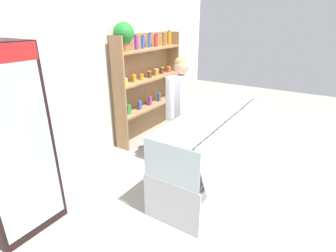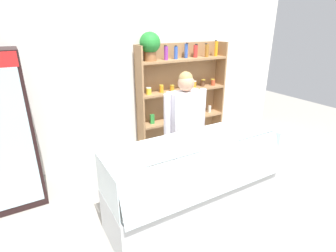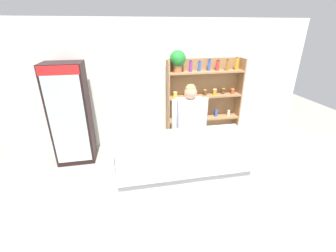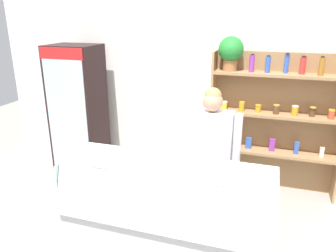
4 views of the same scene
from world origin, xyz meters
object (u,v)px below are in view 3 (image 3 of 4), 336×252
at_px(drinks_fridge, 71,115).
at_px(shop_clerk, 190,121).
at_px(deli_display_case, 181,175).
at_px(shelving_unit, 199,91).

height_order(drinks_fridge, shop_clerk, drinks_fridge).
bearing_deg(deli_display_case, drinks_fridge, 142.57).
bearing_deg(shop_clerk, drinks_fridge, 160.22).
bearing_deg(shelving_unit, deli_display_case, -115.66).
relative_size(drinks_fridge, shop_clerk, 1.19).
xyz_separation_m(drinks_fridge, shop_clerk, (2.15, -0.77, -0.00)).
bearing_deg(drinks_fridge, deli_display_case, -37.43).
xyz_separation_m(drinks_fridge, shelving_unit, (2.68, 0.33, 0.23)).
relative_size(deli_display_case, shop_clerk, 1.24).
distance_m(drinks_fridge, shop_clerk, 2.28).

